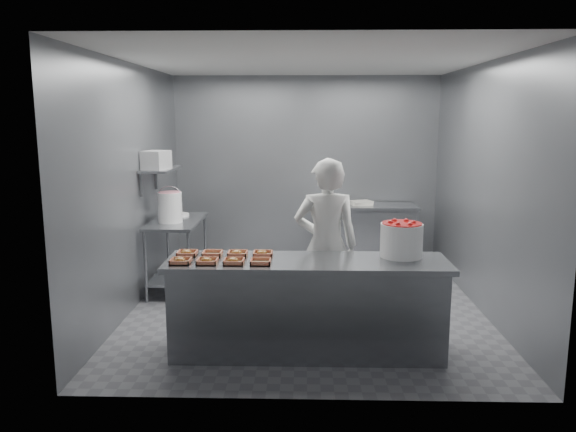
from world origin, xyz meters
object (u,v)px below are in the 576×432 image
at_px(tray_2, 234,261).
at_px(prep_table, 177,244).
at_px(tray_0, 180,261).
at_px(worker, 326,245).
at_px(tray_6, 237,253).
at_px(tray_1, 207,261).
at_px(tray_7, 263,253).
at_px(strawberry_tub, 402,239).
at_px(glaze_bucket, 170,207).
at_px(back_counter, 366,234).
at_px(service_counter, 307,306).
at_px(appliance, 156,160).
at_px(tray_4, 187,253).
at_px(tray_5, 212,253).
at_px(tray_3, 261,262).

bearing_deg(tray_2, prep_table, 115.28).
height_order(tray_0, worker, worker).
bearing_deg(tray_6, tray_1, -129.99).
relative_size(tray_7, strawberry_tub, 0.48).
bearing_deg(glaze_bucket, tray_6, -58.28).
xyz_separation_m(back_counter, tray_2, (-1.56, -3.39, 0.47)).
bearing_deg(service_counter, tray_2, -167.80).
xyz_separation_m(service_counter, tray_6, (-0.66, 0.14, 0.47)).
bearing_deg(strawberry_tub, tray_0, -171.82).
relative_size(service_counter, appliance, 8.63).
xyz_separation_m(tray_7, glaze_bucket, (-1.27, 1.66, 0.17)).
bearing_deg(appliance, glaze_bucket, 46.35).
distance_m(service_counter, worker, 0.77).
xyz_separation_m(tray_0, tray_1, (0.24, 0.00, 0.00)).
relative_size(tray_2, tray_4, 1.00).
bearing_deg(service_counter, appliance, 136.37).
bearing_deg(tray_5, back_counter, 59.94).
distance_m(tray_1, glaze_bucket, 2.11).
relative_size(service_counter, tray_4, 13.88).
bearing_deg(worker, tray_6, 25.92).
relative_size(worker, strawberry_tub, 4.56).
relative_size(tray_3, strawberry_tub, 0.48).
distance_m(tray_3, strawberry_tub, 1.34).
bearing_deg(glaze_bucket, tray_3, -56.90).
bearing_deg(tray_0, prep_table, 103.66).
bearing_deg(prep_table, tray_1, -70.32).
relative_size(service_counter, tray_1, 13.88).
bearing_deg(appliance, prep_table, 69.07).
bearing_deg(service_counter, back_counter, 74.52).
relative_size(tray_5, worker, 0.10).
distance_m(tray_0, tray_6, 0.56).
bearing_deg(appliance, tray_2, -40.94).
distance_m(tray_6, glaze_bucket, 1.96).
relative_size(prep_table, tray_6, 6.40).
xyz_separation_m(tray_2, tray_6, (0.00, 0.29, 0.00)).
distance_m(tray_0, strawberry_tub, 2.05).
bearing_deg(appliance, service_counter, -26.24).
relative_size(tray_3, tray_6, 1.00).
distance_m(tray_2, appliance, 2.33).
height_order(tray_5, worker, worker).
relative_size(prep_table, appliance, 3.98).
relative_size(back_counter, tray_5, 8.01).
relative_size(tray_7, glaze_bucket, 0.41).
bearing_deg(prep_table, strawberry_tub, -35.42).
xyz_separation_m(prep_table, tray_0, (0.51, -2.09, 0.33)).
xyz_separation_m(worker, glaze_bucket, (-1.89, 1.21, 0.20)).
relative_size(tray_2, tray_6, 1.00).
bearing_deg(tray_7, glaze_bucket, 127.32).
bearing_deg(tray_0, tray_5, 49.65).
distance_m(tray_5, tray_6, 0.24).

